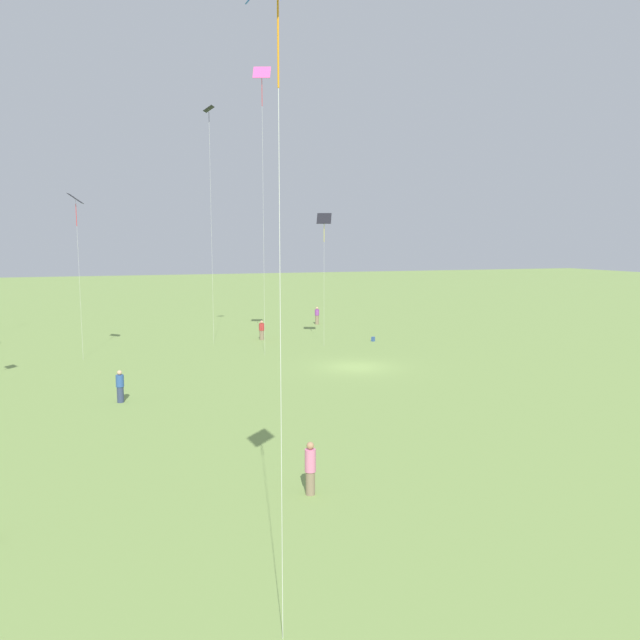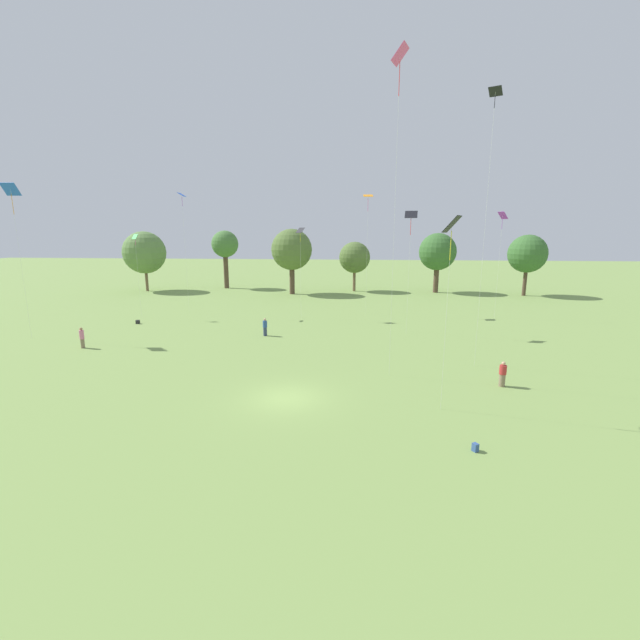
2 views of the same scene
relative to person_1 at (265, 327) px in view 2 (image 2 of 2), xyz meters
The scene contains 22 objects.
ground_plane 15.25m from the person_1, 73.22° to the right, with size 240.00×240.00×0.00m, color #7A994C.
tree_0 37.59m from the person_1, 132.34° to the left, with size 6.55×6.55×9.36m.
tree_1 35.44m from the person_1, 112.83° to the left, with size 4.37×4.37×9.47m.
tree_2 27.06m from the person_1, 93.35° to the left, with size 6.09×6.09×9.73m.
tree_3 31.61m from the person_1, 75.57° to the left, with size 4.86×4.86×7.76m.
tree_4 36.69m from the person_1, 55.69° to the left, with size 5.65×5.65×9.11m.
tree_5 43.38m from the person_1, 40.14° to the left, with size 5.50×5.50×8.90m.
person_1 is the anchor object (origin of this frame).
person_2 15.05m from the person_1, 158.79° to the right, with size 0.38×0.38×1.73m.
person_4 20.84m from the person_1, 33.47° to the right, with size 0.57×0.57×1.59m.
kite_0 18.75m from the person_1, 154.95° to the left, with size 0.73×0.59×9.08m.
kite_1 18.62m from the person_1, 139.39° to the left, with size 0.76×0.85×13.51m.
kite_2 19.27m from the person_1, 51.83° to the left, with size 1.12×1.09×13.40m.
kite_3 24.30m from the person_1, 23.93° to the right, with size 1.02×0.98×18.23m.
kite_4 27.60m from the person_1, 24.12° to the left, with size 0.97×1.14×11.41m.
kite_5 23.00m from the person_1, 43.60° to the right, with size 1.13×1.37×19.83m.
kite_6 21.91m from the person_1, 49.86° to the right, with size 1.12×1.30×10.19m.
kite_7 16.38m from the person_1, ahead, with size 1.22×1.05×11.19m.
kite_8 24.00m from the person_1, behind, with size 1.34×0.93×13.36m.
kite_9 12.04m from the person_1, 75.49° to the left, with size 1.02×0.98×9.77m.
picnic_bag_0 24.07m from the person_1, 55.49° to the right, with size 0.31×0.32×0.37m.
picnic_bag_1 14.77m from the person_1, 164.76° to the left, with size 0.33×0.35×0.38m.
Camera 2 is at (4.00, -22.89, 9.46)m, focal length 24.00 mm.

